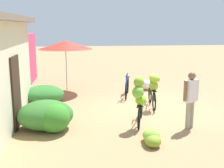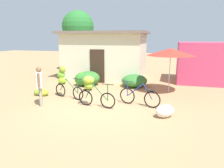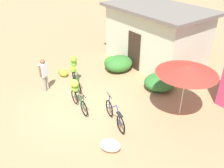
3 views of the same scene
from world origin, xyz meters
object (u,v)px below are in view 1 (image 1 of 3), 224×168
(shop_pink, at_px, (2,59))
(banana_pile_on_ground, at_px, (152,138))
(market_umbrella, at_px, (66,45))
(bicycle_near_pile, at_px, (153,87))
(person_vendor, at_px, (191,94))
(produce_sack, at_px, (145,85))
(bicycle_center_loaded, at_px, (127,87))
(bicycle_leftmost, at_px, (139,98))

(shop_pink, height_order, banana_pile_on_ground, shop_pink)
(shop_pink, xyz_separation_m, market_umbrella, (-2.04, -3.16, 0.80))
(bicycle_near_pile, xyz_separation_m, person_vendor, (-1.97, -0.50, 0.22))
(produce_sack, xyz_separation_m, person_vendor, (-4.81, -0.11, 0.74))
(market_umbrella, height_order, person_vendor, market_umbrella)
(shop_pink, distance_m, market_umbrella, 3.85)
(bicycle_near_pile, height_order, bicycle_center_loaded, bicycle_near_pile)
(bicycle_center_loaded, bearing_deg, shop_pink, 60.73)
(shop_pink, height_order, produce_sack, shop_pink)
(shop_pink, distance_m, banana_pile_on_ground, 9.56)
(bicycle_leftmost, distance_m, produce_sack, 4.72)
(produce_sack, bearing_deg, person_vendor, -178.68)
(bicycle_leftmost, xyz_separation_m, bicycle_center_loaded, (3.48, -0.27, -0.47))
(bicycle_center_loaded, height_order, produce_sack, bicycle_center_loaded)
(bicycle_near_pile, relative_size, person_vendor, 1.01)
(produce_sack, bearing_deg, banana_pile_on_ground, 168.21)
(banana_pile_on_ground, height_order, produce_sack, produce_sack)
(shop_pink, bearing_deg, person_vendor, -135.94)
(shop_pink, relative_size, banana_pile_on_ground, 3.90)
(produce_sack, distance_m, person_vendor, 4.87)
(bicycle_center_loaded, xyz_separation_m, banana_pile_on_ground, (-4.69, 0.22, -0.21))
(produce_sack, bearing_deg, shop_pink, 72.29)
(bicycle_center_loaded, bearing_deg, produce_sack, -43.35)
(banana_pile_on_ground, xyz_separation_m, produce_sack, (5.72, -1.20, 0.06))
(market_umbrella, relative_size, bicycle_center_loaded, 1.34)
(bicycle_leftmost, xyz_separation_m, banana_pile_on_ground, (-1.21, -0.05, -0.68))
(bicycle_leftmost, distance_m, bicycle_near_pile, 1.88)
(market_umbrella, xyz_separation_m, bicycle_near_pile, (-2.91, -3.03, -1.26))
(produce_sack, bearing_deg, market_umbrella, 88.88)
(market_umbrella, relative_size, bicycle_leftmost, 1.40)
(bicycle_near_pile, height_order, banana_pile_on_ground, bicycle_near_pile)
(produce_sack, height_order, person_vendor, person_vendor)
(bicycle_leftmost, height_order, banana_pile_on_ground, bicycle_leftmost)
(shop_pink, bearing_deg, banana_pile_on_ground, -145.46)
(banana_pile_on_ground, distance_m, person_vendor, 1.78)
(market_umbrella, height_order, bicycle_leftmost, market_umbrella)
(bicycle_leftmost, relative_size, bicycle_near_pile, 1.01)
(market_umbrella, height_order, produce_sack, market_umbrella)
(market_umbrella, relative_size, produce_sack, 3.24)
(bicycle_leftmost, distance_m, bicycle_center_loaded, 3.52)
(bicycle_near_pile, xyz_separation_m, banana_pile_on_ground, (-2.88, 0.81, -0.59))
(bicycle_near_pile, bearing_deg, bicycle_center_loaded, 18.10)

